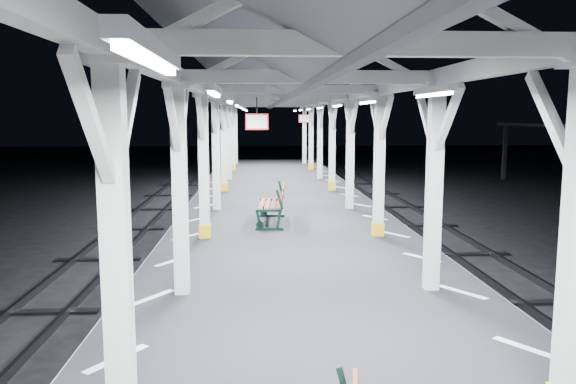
{
  "coord_description": "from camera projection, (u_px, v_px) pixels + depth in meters",
  "views": [
    {
      "loc": [
        -0.82,
        -10.68,
        3.8
      ],
      "look_at": [
        -0.15,
        1.0,
        2.2
      ],
      "focal_mm": 35.0,
      "sensor_mm": 36.0,
      "label": 1
    }
  ],
  "objects": [
    {
      "name": "hazard_stripes_right",
      "position": [
        422.0,
        257.0,
        11.12
      ],
      "size": [
        1.0,
        48.0,
        0.01
      ],
      "primitive_type": "cube",
      "color": "silver",
      "rests_on": "platform"
    },
    {
      "name": "ground",
      "position": [
        299.0,
        309.0,
        11.12
      ],
      "size": [
        120.0,
        120.0,
        0.0
      ],
      "primitive_type": "plane",
      "color": "black",
      "rests_on": "ground"
    },
    {
      "name": "track_right",
      "position": [
        544.0,
        300.0,
        11.39
      ],
      "size": [
        2.2,
        60.0,
        0.16
      ],
      "color": "#2D2D33",
      "rests_on": "ground"
    },
    {
      "name": "canopy",
      "position": [
        299.0,
        75.0,
        10.49
      ],
      "size": [
        5.4,
        49.0,
        4.65
      ],
      "color": "silver",
      "rests_on": "platform"
    },
    {
      "name": "hazard_stripes_left",
      "position": [
        173.0,
        261.0,
        10.85
      ],
      "size": [
        1.0,
        48.0,
        0.01
      ],
      "primitive_type": "cube",
      "color": "silver",
      "rests_on": "platform"
    },
    {
      "name": "track_left",
      "position": [
        41.0,
        310.0,
        10.83
      ],
      "size": [
        2.2,
        60.0,
        0.16
      ],
      "color": "#2D2D33",
      "rests_on": "ground"
    },
    {
      "name": "bench_mid",
      "position": [
        275.0,
        203.0,
        14.58
      ],
      "size": [
        0.83,
        1.95,
        1.03
      ],
      "rotation": [
        0.0,
        0.0,
        -0.06
      ],
      "color": "black",
      "rests_on": "platform"
    },
    {
      "name": "platform",
      "position": [
        299.0,
        284.0,
        11.05
      ],
      "size": [
        6.0,
        50.0,
        1.0
      ],
      "primitive_type": "cube",
      "color": "black",
      "rests_on": "ground"
    }
  ]
}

